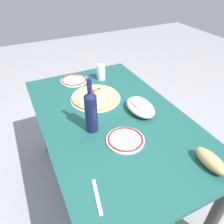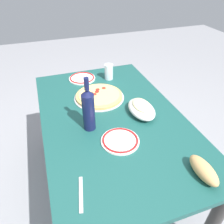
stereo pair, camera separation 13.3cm
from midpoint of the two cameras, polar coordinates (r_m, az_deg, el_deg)
name	(u,v)px [view 1 (the left image)]	position (r m, az deg, el deg)	size (l,w,h in m)	color
ground_plane	(112,186)	(1.88, -2.14, -19.00)	(8.00, 8.00, 0.00)	gray
dining_table	(112,130)	(1.42, -2.69, -4.82)	(1.39, 0.86, 0.72)	#194C47
pepperoni_pizza	(95,97)	(1.51, -6.94, 3.87)	(0.35, 0.35, 0.03)	#B7B7BC
baked_pasta_dish	(140,106)	(1.37, 4.80, 1.43)	(0.24, 0.15, 0.08)	white
wine_bottle	(91,111)	(1.18, -8.80, 0.21)	(0.07, 0.07, 0.32)	#141942
water_glass	(101,72)	(1.75, -5.15, 10.40)	(0.07, 0.07, 0.12)	silver
side_plate_near	(125,139)	(1.17, 0.29, -7.42)	(0.21, 0.21, 0.02)	white
side_plate_far	(74,80)	(1.77, -12.13, 8.20)	(0.21, 0.21, 0.02)	white
bread_loaf	(211,161)	(1.11, 21.54, -12.05)	(0.18, 0.08, 0.07)	tan
fork_left	(97,196)	(0.97, -8.20, -21.45)	(0.17, 0.02, 0.01)	#B7B7BC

